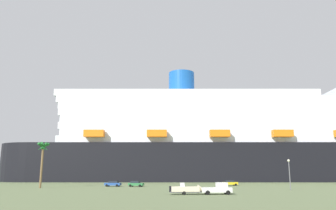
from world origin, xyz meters
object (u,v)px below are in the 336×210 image
(street_lamp, at_px, (289,170))
(parked_car_blue_suv, at_px, (113,184))
(pickup_truck, at_px, (218,189))
(small_boat_on_trailer, at_px, (189,189))
(parked_car_green_wagon, at_px, (136,184))
(cruise_ship, at_px, (239,145))
(palm_tree, at_px, (43,151))
(parked_car_yellow_taxi, at_px, (230,183))

(street_lamp, height_order, parked_car_blue_suv, street_lamp)
(pickup_truck, height_order, parked_car_blue_suv, pickup_truck)
(small_boat_on_trailer, xyz_separation_m, parked_car_green_wagon, (-14.55, 31.17, -0.13))
(cruise_ship, height_order, pickup_truck, cruise_ship)
(cruise_ship, xyz_separation_m, street_lamp, (-0.27, -71.34, -11.21))
(parked_car_blue_suv, bearing_deg, small_boat_on_trailer, -56.41)
(street_lamp, bearing_deg, cruise_ship, 89.78)
(palm_tree, relative_size, parked_car_green_wagon, 2.63)
(small_boat_on_trailer, distance_m, parked_car_green_wagon, 34.40)
(pickup_truck, xyz_separation_m, parked_car_blue_suv, (-26.65, 31.44, -0.21))
(palm_tree, height_order, parked_car_blue_suv, palm_tree)
(palm_tree, distance_m, street_lamp, 62.35)
(small_boat_on_trailer, xyz_separation_m, palm_tree, (-38.27, 22.61, 8.53))
(street_lamp, relative_size, parked_car_green_wagon, 1.55)
(cruise_ship, relative_size, parked_car_blue_suv, 46.33)
(parked_car_blue_suv, height_order, parked_car_green_wagon, same)
(small_boat_on_trailer, bearing_deg, parked_car_yellow_taxi, 72.10)
(parked_car_yellow_taxi, bearing_deg, cruise_ship, 77.02)
(small_boat_on_trailer, relative_size, palm_tree, 0.61)
(palm_tree, distance_m, parked_car_green_wagon, 26.67)
(palm_tree, relative_size, parked_car_blue_suv, 2.52)
(palm_tree, distance_m, parked_car_blue_suv, 21.28)
(cruise_ship, bearing_deg, parked_car_yellow_taxi, -102.98)
(cruise_ship, xyz_separation_m, small_boat_on_trailer, (-23.80, -87.27, -14.88))
(palm_tree, xyz_separation_m, street_lamp, (61.80, -6.68, -4.87))
(cruise_ship, relative_size, palm_tree, 18.42)
(small_boat_on_trailer, xyz_separation_m, street_lamp, (23.53, 15.93, 3.66))
(parked_car_green_wagon, bearing_deg, palm_tree, -160.17)
(pickup_truck, height_order, palm_tree, palm_tree)
(street_lamp, bearing_deg, parked_car_blue_suv, 160.33)
(cruise_ship, height_order, street_lamp, cruise_ship)
(parked_car_yellow_taxi, height_order, parked_car_blue_suv, same)
(pickup_truck, relative_size, small_boat_on_trailer, 0.79)
(parked_car_green_wagon, bearing_deg, street_lamp, -21.80)
(small_boat_on_trailer, relative_size, parked_car_green_wagon, 1.61)
(small_boat_on_trailer, relative_size, parked_car_yellow_taxi, 1.56)
(palm_tree, height_order, street_lamp, palm_tree)
(pickup_truck, xyz_separation_m, small_boat_on_trailer, (-5.44, -0.49, -0.08))
(cruise_ship, xyz_separation_m, palm_tree, (-62.07, -64.66, -6.34))
(pickup_truck, relative_size, parked_car_green_wagon, 1.28)
(palm_tree, xyz_separation_m, parked_car_yellow_taxi, (51.15, 17.27, -8.67))
(small_boat_on_trailer, height_order, parked_car_green_wagon, small_boat_on_trailer)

